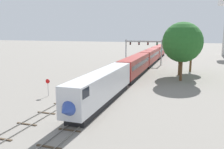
% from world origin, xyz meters
% --- Properties ---
extents(ground_plane, '(400.00, 400.00, 0.00)m').
position_xyz_m(ground_plane, '(0.00, 0.00, 0.00)').
color(ground_plane, gray).
extents(track_main, '(2.60, 200.00, 0.16)m').
position_xyz_m(track_main, '(2.00, 60.00, 0.07)').
color(track_main, slate).
rests_on(track_main, ground).
extents(track_near, '(2.60, 160.00, 0.16)m').
position_xyz_m(track_near, '(-3.50, 40.00, 0.07)').
color(track_near, slate).
rests_on(track_near, ground).
extents(passenger_train, '(3.04, 88.50, 4.80)m').
position_xyz_m(passenger_train, '(2.00, 37.91, 2.60)').
color(passenger_train, silver).
rests_on(passenger_train, ground).
extents(signal_gantry, '(12.10, 0.49, 7.96)m').
position_xyz_m(signal_gantry, '(-0.25, 48.24, 5.83)').
color(signal_gantry, '#999BA0').
rests_on(signal_gantry, ground).
extents(stop_sign, '(0.76, 0.08, 2.88)m').
position_xyz_m(stop_sign, '(-8.00, 5.45, 1.87)').
color(stop_sign, gray).
rests_on(stop_sign, ground).
extents(trackside_tree_left, '(5.65, 5.65, 10.68)m').
position_xyz_m(trackside_tree_left, '(14.35, 38.49, 7.80)').
color(trackside_tree_left, brown).
rests_on(trackside_tree_left, ground).
extents(trackside_tree_mid, '(8.54, 8.54, 12.32)m').
position_xyz_m(trackside_tree_mid, '(11.76, 31.72, 8.04)').
color(trackside_tree_mid, brown).
rests_on(trackside_tree_mid, ground).
extents(trackside_tree_right, '(8.52, 8.52, 12.57)m').
position_xyz_m(trackside_tree_right, '(12.38, 25.13, 8.29)').
color(trackside_tree_right, brown).
rests_on(trackside_tree_right, ground).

